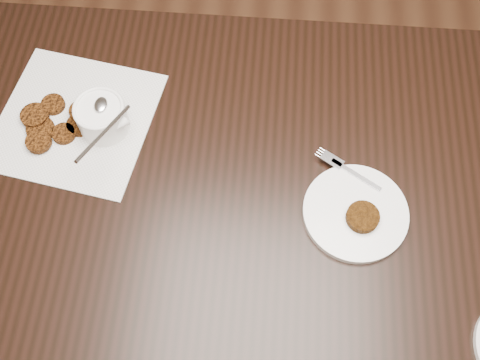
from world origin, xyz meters
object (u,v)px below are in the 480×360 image
Objects in this scene: sauce_ramekin at (98,107)px; plate_with_patty at (356,211)px; napkin at (75,120)px; table at (293,271)px.

sauce_ramekin is 0.54m from plate_with_patty.
plate_with_patty is at bearing -17.00° from sauce_ramekin.
plate_with_patty is (0.51, -0.16, -0.06)m from sauce_ramekin.
napkin is at bearing 170.83° from sauce_ramekin.
sauce_ramekin reaches higher than table.
sauce_ramekin is at bearing -9.17° from napkin.
plate_with_patty is at bearing 4.21° from table.
plate_with_patty is (0.09, 0.01, 0.39)m from table.
sauce_ramekin is 0.69× the size of plate_with_patty.
sauce_ramekin is (-0.43, 0.16, 0.45)m from table.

